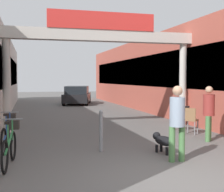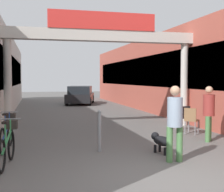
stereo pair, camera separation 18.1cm
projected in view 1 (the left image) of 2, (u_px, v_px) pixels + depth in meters
ground_plane at (177, 180)px, 5.73m from camera, size 80.00×80.00×0.00m
storefront_right at (170, 75)px, 17.54m from camera, size 3.00×26.00×4.15m
arcade_sign_gateway at (101, 46)px, 11.51m from camera, size 7.40×0.47×4.29m
pedestrian_with_dog at (177, 118)px, 6.96m from camera, size 0.38×0.35×1.71m
pedestrian_companion at (209, 110)px, 9.28m from camera, size 0.48×0.48×1.64m
dog_on_leash at (163, 141)px, 7.81m from camera, size 0.46×0.71×0.50m
bicycle_green_nearest at (10, 145)px, 6.69m from camera, size 0.46×1.69×0.98m
bicycle_blue_second at (8, 133)px, 8.16m from camera, size 0.46×1.69×0.98m
bollard_post_metal at (101, 131)px, 7.93m from camera, size 0.10×0.10×1.07m
cafe_chair_wood_nearer at (191, 118)px, 10.42m from camera, size 0.57×0.57×0.89m
cafe_chair_black_farther at (183, 116)px, 11.19m from camera, size 0.51×0.51×0.89m
parked_car_black at (77, 95)px, 22.90m from camera, size 2.68×4.31×1.33m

